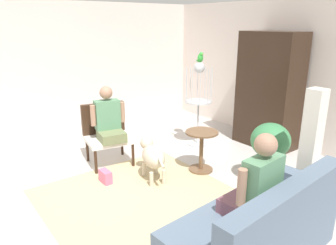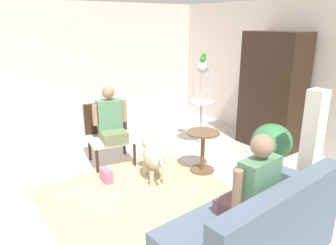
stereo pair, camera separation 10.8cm
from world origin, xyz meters
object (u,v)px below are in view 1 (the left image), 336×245
at_px(person_on_couch, 257,186).
at_px(handbag, 105,177).
at_px(potted_plant, 270,146).
at_px(bird_cage_stand, 198,99).
at_px(parrot, 200,57).
at_px(round_end_table, 201,148).
at_px(couch, 258,230).
at_px(armchair, 106,129).
at_px(person_on_armchair, 109,119).
at_px(dog, 153,155).
at_px(armoire_cabinet, 269,91).
at_px(column_lamp, 310,152).

distance_m(person_on_couch, handbag, 2.33).
height_order(person_on_couch, potted_plant, person_on_couch).
xyz_separation_m(person_on_couch, bird_cage_stand, (-2.52, 1.60, 0.09)).
relative_size(parrot, potted_plant, 0.20).
bearing_deg(round_end_table, couch, -27.28).
xyz_separation_m(parrot, handbag, (0.31, -2.01, -1.48)).
distance_m(parrot, handbag, 2.52).
height_order(potted_plant, handbag, potted_plant).
relative_size(armchair, parrot, 5.44).
xyz_separation_m(armchair, person_on_armchair, (0.16, -0.03, 0.22)).
distance_m(person_on_armchair, round_end_table, 1.46).
height_order(dog, parrot, parrot).
bearing_deg(round_end_table, armchair, -141.32).
bearing_deg(armoire_cabinet, potted_plant, -51.84).
distance_m(bird_cage_stand, potted_plant, 1.74).
xyz_separation_m(bird_cage_stand, parrot, (0.02, 0.00, 0.72)).
xyz_separation_m(couch, column_lamp, (-0.22, 1.15, 0.41)).
relative_size(couch, bird_cage_stand, 1.19).
bearing_deg(handbag, bird_cage_stand, 99.22).
distance_m(parrot, armoire_cabinet, 1.34).
relative_size(armchair, round_end_table, 1.49).
xyz_separation_m(person_on_couch, parrot, (-2.50, 1.60, 0.81)).
bearing_deg(handbag, person_on_couch, 10.59).
relative_size(person_on_armchair, potted_plant, 0.92).
bearing_deg(bird_cage_stand, handbag, -80.78).
relative_size(couch, column_lamp, 1.21).
bearing_deg(bird_cage_stand, parrot, 0.00).
xyz_separation_m(person_on_couch, round_end_table, (-1.68, 0.91, -0.40)).
bearing_deg(armchair, potted_plant, 34.17).
distance_m(person_on_armchair, bird_cage_stand, 1.68).
height_order(armchair, potted_plant, armchair).
xyz_separation_m(dog, handbag, (-0.30, -0.59, -0.27)).
height_order(couch, potted_plant, couch).
bearing_deg(person_on_couch, dog, 174.49).
relative_size(couch, armchair, 1.92).
distance_m(armchair, dog, 1.00).
bearing_deg(person_on_couch, bird_cage_stand, 147.54).
relative_size(person_on_armchair, armoire_cabinet, 0.40).
distance_m(bird_cage_stand, column_lamp, 2.39).
xyz_separation_m(person_on_couch, column_lamp, (-0.18, 1.18, -0.03)).
xyz_separation_m(round_end_table, parrot, (-0.82, 0.69, 1.21)).
xyz_separation_m(potted_plant, armoire_cabinet, (-0.96, 1.22, 0.44)).
relative_size(person_on_couch, parrot, 4.85).
xyz_separation_m(couch, person_on_armchair, (-2.74, -0.09, 0.43)).
bearing_deg(armchair, round_end_table, 38.68).
bearing_deg(bird_cage_stand, person_on_couch, -32.46).
distance_m(round_end_table, armoire_cabinet, 1.78).
relative_size(person_on_armchair, dog, 1.00).
bearing_deg(parrot, column_lamp, -10.33).
bearing_deg(couch, dog, 175.38).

